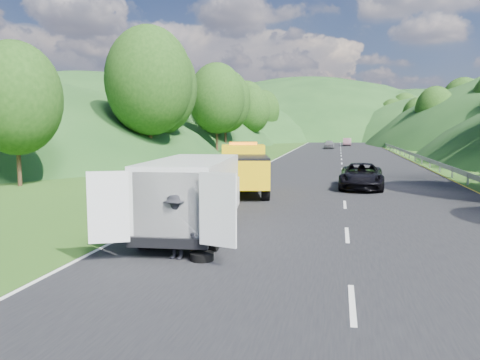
% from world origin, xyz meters
% --- Properties ---
extents(ground, '(320.00, 320.00, 0.00)m').
position_xyz_m(ground, '(0.00, 0.00, 0.00)').
color(ground, '#38661E').
rests_on(ground, ground).
extents(road_surface, '(14.00, 200.00, 0.02)m').
position_xyz_m(road_surface, '(3.00, 40.00, 0.01)').
color(road_surface, black).
rests_on(road_surface, ground).
extents(guardrail, '(0.06, 140.00, 1.52)m').
position_xyz_m(guardrail, '(10.30, 52.50, 0.00)').
color(guardrail, gray).
rests_on(guardrail, ground).
extents(tree_line_left, '(14.00, 140.00, 14.00)m').
position_xyz_m(tree_line_left, '(-19.00, 60.00, 0.00)').
color(tree_line_left, '#2E5619').
rests_on(tree_line_left, ground).
extents(tree_line_right, '(14.00, 140.00, 14.00)m').
position_xyz_m(tree_line_right, '(23.00, 60.00, 0.00)').
color(tree_line_right, '#2E5619').
rests_on(tree_line_right, ground).
extents(hills_backdrop, '(201.00, 288.60, 44.00)m').
position_xyz_m(hills_backdrop, '(6.50, 134.70, 0.00)').
color(hills_backdrop, '#2D5B23').
rests_on(hills_backdrop, ground).
extents(tow_truck, '(3.54, 6.51, 2.65)m').
position_xyz_m(tow_truck, '(-2.09, 6.41, 1.30)').
color(tow_truck, black).
rests_on(tow_truck, ground).
extents(white_van, '(3.76, 7.08, 2.44)m').
position_xyz_m(white_van, '(-1.86, -2.88, 1.38)').
color(white_van, black).
rests_on(white_van, ground).
extents(woman, '(0.63, 0.75, 1.79)m').
position_xyz_m(woman, '(-2.69, -0.04, 0.00)').
color(woman, white).
rests_on(woman, ground).
extents(child, '(0.53, 0.47, 0.90)m').
position_xyz_m(child, '(-2.18, 0.42, 0.00)').
color(child, '#B4BB64').
rests_on(child, ground).
extents(worker, '(1.21, 0.80, 1.75)m').
position_xyz_m(worker, '(-1.44, -5.68, 0.00)').
color(worker, black).
rests_on(worker, ground).
extents(suitcase, '(0.45, 0.33, 0.64)m').
position_xyz_m(suitcase, '(-3.91, 0.72, 0.32)').
color(suitcase, '#69614E').
rests_on(suitcase, ground).
extents(spare_tire, '(0.62, 0.62, 0.20)m').
position_xyz_m(spare_tire, '(-0.74, -5.69, 0.00)').
color(spare_tire, black).
rests_on(spare_tire, ground).
extents(passing_suv, '(2.58, 5.19, 1.41)m').
position_xyz_m(passing_suv, '(3.96, 9.87, 0.00)').
color(passing_suv, black).
rests_on(passing_suv, ground).
extents(dist_car_a, '(1.60, 3.98, 1.36)m').
position_xyz_m(dist_car_a, '(1.18, 58.85, 0.00)').
color(dist_car_a, '#55565A').
rests_on(dist_car_a, ground).
extents(dist_car_b, '(1.48, 4.25, 1.40)m').
position_xyz_m(dist_car_b, '(4.16, 71.51, 0.00)').
color(dist_car_b, brown).
rests_on(dist_car_b, ground).
extents(dist_car_c, '(1.85, 4.55, 1.32)m').
position_xyz_m(dist_car_c, '(4.23, 94.21, 0.00)').
color(dist_car_c, '#A35157').
rests_on(dist_car_c, ground).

